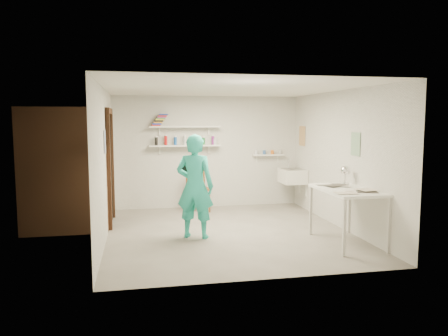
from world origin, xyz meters
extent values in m
cube|color=slate|center=(0.00, 0.00, -0.01)|extent=(4.00, 4.50, 0.02)
cube|color=silver|center=(0.00, 0.00, 2.41)|extent=(4.00, 4.50, 0.02)
cube|color=silver|center=(0.00, 2.26, 1.20)|extent=(4.00, 0.02, 2.40)
cube|color=silver|center=(0.00, -2.26, 1.20)|extent=(4.00, 0.02, 2.40)
cube|color=silver|center=(-2.01, 0.00, 1.20)|extent=(0.02, 4.50, 2.40)
cube|color=silver|center=(2.01, 0.00, 1.20)|extent=(0.02, 4.50, 2.40)
cube|color=black|center=(-1.99, 1.05, 1.00)|extent=(0.02, 0.90, 2.00)
cube|color=brown|center=(-2.70, 1.05, 1.05)|extent=(1.40, 1.50, 2.10)
cube|color=brown|center=(-1.97, 1.05, 2.05)|extent=(0.06, 1.05, 0.10)
cube|color=brown|center=(-1.97, 0.55, 1.00)|extent=(0.06, 0.10, 2.00)
cube|color=brown|center=(-1.97, 1.55, 1.00)|extent=(0.06, 0.10, 2.00)
cube|color=white|center=(-0.50, 2.13, 1.35)|extent=(1.50, 0.22, 0.03)
cube|color=white|center=(-0.50, 2.13, 1.75)|extent=(1.50, 0.22, 0.03)
cube|color=white|center=(1.35, 2.17, 1.12)|extent=(0.70, 0.14, 0.03)
cube|color=#334C7F|center=(-1.99, 0.05, 1.55)|extent=(0.01, 0.28, 0.36)
cube|color=#995933|center=(1.99, 1.80, 1.55)|extent=(0.01, 0.34, 0.42)
cube|color=#3F724C|center=(1.99, -0.55, 1.50)|extent=(0.01, 0.30, 0.38)
cube|color=white|center=(1.75, 1.70, 0.70)|extent=(0.48, 0.60, 0.30)
imported|color=#25BBA7|center=(-0.60, -0.22, 0.83)|extent=(0.72, 0.61, 1.67)
cylinder|color=beige|center=(-0.69, -0.02, 1.11)|extent=(0.29, 0.15, 0.30)
cube|color=brown|center=(-0.28, 1.77, 0.47)|extent=(0.50, 0.49, 0.94)
cube|color=white|center=(1.64, -1.01, 0.42)|extent=(0.76, 1.27, 0.85)
sphere|color=white|center=(1.85, -0.50, 1.07)|extent=(0.16, 0.16, 0.16)
cylinder|color=black|center=(-1.10, 2.13, 1.45)|extent=(0.06, 0.06, 0.17)
cylinder|color=red|center=(-0.90, 2.13, 1.45)|extent=(0.06, 0.06, 0.17)
cylinder|color=blue|center=(-0.70, 2.13, 1.45)|extent=(0.06, 0.06, 0.17)
cylinder|color=white|center=(-0.50, 2.13, 1.45)|extent=(0.06, 0.06, 0.17)
cylinder|color=orange|center=(-0.30, 2.13, 1.45)|extent=(0.06, 0.06, 0.17)
cylinder|color=#268C3F|center=(-0.10, 2.13, 1.45)|extent=(0.06, 0.06, 0.17)
cylinder|color=#8C268C|center=(0.10, 2.13, 1.45)|extent=(0.06, 0.06, 0.17)
cube|color=red|center=(-1.10, 2.13, 1.78)|extent=(0.18, 0.14, 0.03)
cube|color=#1933A5|center=(-1.08, 2.13, 1.81)|extent=(0.18, 0.14, 0.03)
cube|color=orange|center=(-1.06, 2.13, 1.83)|extent=(0.18, 0.14, 0.03)
cube|color=black|center=(-1.04, 2.13, 1.86)|extent=(0.18, 0.14, 0.03)
cube|color=yellow|center=(-1.02, 2.13, 1.89)|extent=(0.18, 0.14, 0.03)
cube|color=#338C4C|center=(-1.00, 2.13, 1.92)|extent=(0.18, 0.14, 0.03)
cube|color=#8C3F8C|center=(-0.98, 2.13, 1.95)|extent=(0.18, 0.14, 0.03)
cube|color=red|center=(-0.96, 2.13, 1.97)|extent=(0.18, 0.14, 0.03)
cube|color=#1933A5|center=(-0.94, 2.13, 2.00)|extent=(0.18, 0.14, 0.03)
cylinder|color=silver|center=(1.14, 2.17, 1.18)|extent=(0.07, 0.07, 0.09)
cylinder|color=#335999|center=(1.28, 2.17, 1.18)|extent=(0.07, 0.07, 0.09)
cylinder|color=orange|center=(1.42, 2.17, 1.18)|extent=(0.07, 0.07, 0.09)
cylinder|color=#999999|center=(1.56, 2.17, 1.18)|extent=(0.07, 0.07, 0.09)
cube|color=silver|center=(1.64, -1.01, 0.85)|extent=(0.30, 0.22, 0.00)
cube|color=#4C4742|center=(1.64, -1.01, 0.85)|extent=(0.30, 0.22, 0.00)
cube|color=beige|center=(1.64, -1.01, 0.86)|extent=(0.30, 0.22, 0.00)
cube|color=#383330|center=(1.64, -1.01, 0.86)|extent=(0.30, 0.22, 0.00)
cube|color=silver|center=(1.64, -1.01, 0.87)|extent=(0.30, 0.22, 0.00)
cube|color=silver|center=(1.64, -1.01, 0.87)|extent=(0.30, 0.22, 0.00)
cube|color=#4C4742|center=(1.64, -1.01, 0.87)|extent=(0.30, 0.22, 0.00)
cube|color=beige|center=(1.64, -1.01, 0.88)|extent=(0.30, 0.22, 0.00)
camera|label=1|loc=(-1.48, -7.07, 1.89)|focal=35.00mm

